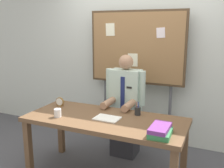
# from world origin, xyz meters

# --- Properties ---
(back_wall) EXTENTS (6.40, 0.08, 2.70)m
(back_wall) POSITION_xyz_m (0.00, 1.27, 1.35)
(back_wall) COLOR silver
(back_wall) RESTS_ON ground_plane
(desk) EXTENTS (1.81, 0.78, 0.75)m
(desk) POSITION_xyz_m (0.00, 0.00, 0.66)
(desk) COLOR brown
(desk) RESTS_ON ground_plane
(person) EXTENTS (0.55, 0.56, 1.39)m
(person) POSITION_xyz_m (0.00, 0.63, 0.65)
(person) COLOR #2D2D33
(person) RESTS_ON ground_plane
(bulletin_board) EXTENTS (1.41, 0.09, 1.98)m
(bulletin_board) POSITION_xyz_m (-0.00, 1.06, 1.43)
(bulletin_board) COLOR #4C3823
(bulletin_board) RESTS_ON ground_plane
(book_stack) EXTENTS (0.21, 0.30, 0.09)m
(book_stack) POSITION_xyz_m (0.68, -0.22, 0.79)
(book_stack) COLOR #337F47
(book_stack) RESTS_ON desk
(open_notebook) EXTENTS (0.29, 0.21, 0.01)m
(open_notebook) POSITION_xyz_m (0.04, -0.02, 0.75)
(open_notebook) COLOR white
(open_notebook) RESTS_ON desk
(desk_clock) EXTENTS (0.11, 0.04, 0.11)m
(desk_clock) POSITION_xyz_m (-0.72, 0.16, 0.80)
(desk_clock) COLOR olive
(desk_clock) RESTS_ON desk
(coffee_mug) EXTENTS (0.08, 0.08, 0.09)m
(coffee_mug) POSITION_xyz_m (-0.50, -0.19, 0.79)
(coffee_mug) COLOR white
(coffee_mug) RESTS_ON desk
(pen_holder) EXTENTS (0.07, 0.07, 0.16)m
(pen_holder) POSITION_xyz_m (0.30, 0.24, 0.80)
(pen_holder) COLOR #262626
(pen_holder) RESTS_ON desk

